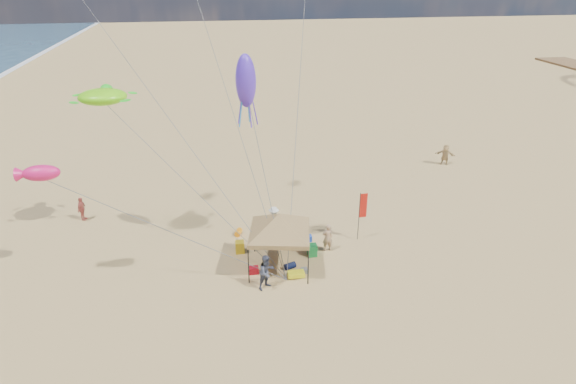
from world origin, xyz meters
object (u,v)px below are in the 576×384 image
object	(u,v)px
cooler_red	(254,270)
person_near_c	(274,219)
person_far_c	(445,154)
beach_cart	(296,274)
person_near_b	(267,272)
person_far_a	(82,209)
canopy_tent	(279,216)
chair_green	(312,250)
person_near_a	(327,238)
cooler_blue	(307,238)
feather_flag	(362,209)
chair_yellow	(240,247)

from	to	relation	value
cooler_red	person_near_c	world-z (taller)	person_near_c
cooler_red	person_far_c	world-z (taller)	person_far_c
beach_cart	person_near_c	xyz separation A→B (m)	(-0.46, 5.07, 0.66)
cooler_red	person_far_c	bearing A→B (deg)	37.07
person_near_b	person_far_a	distance (m)	14.40
canopy_tent	chair_green	bearing A→B (deg)	22.58
cooler_red	beach_cart	bearing A→B (deg)	-18.94
person_near_a	person_near_c	world-z (taller)	person_near_a
canopy_tent	cooler_blue	distance (m)	4.39
cooler_red	beach_cart	distance (m)	2.33
chair_green	person_far_c	size ratio (longest dim) A/B	0.39
feather_flag	chair_green	xyz separation A→B (m)	(-3.27, -1.32, -1.73)
beach_cart	person_far_c	size ratio (longest dim) A/B	0.51
chair_green	person_far_c	distance (m)	18.38
chair_yellow	person_far_a	distance (m)	11.38
chair_yellow	feather_flag	bearing A→B (deg)	2.24
feather_flag	cooler_blue	world-z (taller)	feather_flag
feather_flag	chair_yellow	bearing A→B (deg)	-177.76
person_far_a	person_far_c	world-z (taller)	person_far_c
person_near_a	person_far_a	size ratio (longest dim) A/B	1.07
beach_cart	cooler_blue	bearing A→B (deg)	69.42
canopy_tent	cooler_blue	xyz separation A→B (m)	(2.05, 2.45, -3.01)
cooler_red	person_near_a	distance (m)	4.80
beach_cart	person_far_a	world-z (taller)	person_far_a
chair_yellow	person_near_a	bearing A→B (deg)	-7.24
person_near_b	person_near_c	world-z (taller)	person_near_b
chair_green	cooler_red	bearing A→B (deg)	-160.96
chair_green	feather_flag	bearing A→B (deg)	21.93
feather_flag	chair_green	size ratio (longest dim) A/B	4.46
canopy_tent	person_near_c	distance (m)	4.59
cooler_blue	person_near_c	xyz separation A→B (m)	(-1.80, 1.49, 0.67)
feather_flag	chair_yellow	xyz separation A→B (m)	(-7.34, -0.29, -1.73)
person_near_b	canopy_tent	bearing A→B (deg)	27.80
person_near_b	person_near_c	distance (m)	5.84
beach_cart	person_far_a	xyz separation A→B (m)	(-12.59, 8.71, 0.61)
canopy_tent	person_far_c	xyz separation A→B (m)	(15.95, 12.81, -2.31)
person_near_b	feather_flag	bearing A→B (deg)	-1.96
beach_cart	person_near_a	size ratio (longest dim) A/B	0.52
chair_yellow	person_far_c	size ratio (longest dim) A/B	0.39
cooler_red	cooler_blue	xyz separation A→B (m)	(3.54, 2.82, 0.00)
person_far_a	chair_yellow	bearing A→B (deg)	-107.60
person_far_a	person_far_c	xyz separation A→B (m)	(27.84, 5.23, 0.08)
chair_yellow	person_near_c	size ratio (longest dim) A/B	0.41
cooler_blue	beach_cart	world-z (taller)	cooler_blue
chair_green	cooler_blue	bearing A→B (deg)	88.89
cooler_red	person_near_b	world-z (taller)	person_near_b
person_near_c	canopy_tent	bearing A→B (deg)	101.46
chair_green	person_far_c	bearing A→B (deg)	40.65
beach_cart	person_near_b	xyz separation A→B (m)	(-1.65, -0.65, 0.76)
chair_yellow	person_near_b	bearing A→B (deg)	-72.99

